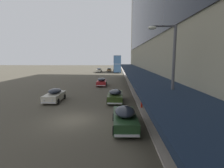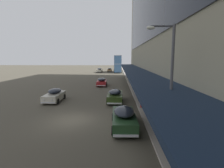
# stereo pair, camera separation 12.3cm
# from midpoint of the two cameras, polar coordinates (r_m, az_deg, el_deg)

# --- Properties ---
(ground) EXTENTS (240.00, 240.00, 0.00)m
(ground) POSITION_cam_midpoint_polar(r_m,az_deg,el_deg) (15.57, -12.56, -11.47)
(ground) COLOR #4D483B
(sidewalk_kerb) EXTENTS (10.00, 180.00, 0.15)m
(sidewalk_kerb) POSITION_cam_midpoint_polar(r_m,az_deg,el_deg) (16.72, 27.85, -10.60)
(sidewalk_kerb) COLOR #B1A69B
(sidewalk_kerb) RESTS_ON ground
(transit_bus_kerbside_front) EXTENTS (2.98, 9.97, 6.31)m
(transit_bus_kerbside_front) POSITION_cam_midpoint_polar(r_m,az_deg,el_deg) (65.75, 1.86, 6.78)
(transit_bus_kerbside_front) COLOR #3F6594
(transit_bus_kerbside_front) RESTS_ON ground
(sedan_second_mid) EXTENTS (1.92, 4.50, 1.54)m
(sedan_second_mid) POSITION_cam_midpoint_polar(r_m,az_deg,el_deg) (21.11, 1.15, -3.84)
(sedan_second_mid) COLOR #2C4018
(sedan_second_mid) RESTS_ON ground
(sedan_trailing_mid) EXTENTS (2.07, 4.85, 1.60)m
(sedan_trailing_mid) POSITION_cam_midpoint_polar(r_m,az_deg,el_deg) (66.32, -4.08, 4.52)
(sedan_trailing_mid) COLOR beige
(sedan_trailing_mid) RESTS_ON ground
(sedan_oncoming_front) EXTENTS (1.91, 4.72, 1.67)m
(sedan_oncoming_front) POSITION_cam_midpoint_polar(r_m,az_deg,el_deg) (13.47, 4.19, -10.81)
(sedan_oncoming_front) COLOR #214022
(sedan_oncoming_front) RESTS_ON ground
(sedan_far_back) EXTENTS (1.88, 4.35, 1.56)m
(sedan_far_back) POSITION_cam_midpoint_polar(r_m,az_deg,el_deg) (22.56, -18.11, -3.46)
(sedan_far_back) COLOR beige
(sedan_far_back) RESTS_ON ground
(sedan_lead_mid) EXTENTS (1.99, 4.62, 1.55)m
(sedan_lead_mid) POSITION_cam_midpoint_polar(r_m,az_deg,el_deg) (33.55, -3.25, 0.71)
(sedan_lead_mid) COLOR #A31F23
(sedan_lead_mid) RESTS_ON ground
(sedan_second_near) EXTENTS (1.95, 4.92, 1.45)m
(sedan_second_near) POSITION_cam_midpoint_polar(r_m,az_deg,el_deg) (69.69, -0.71, 4.68)
(sedan_second_near) COLOR olive
(sedan_second_near) RESTS_ON ground
(pedestrian_at_kerb) EXTENTS (0.57, 0.39, 1.86)m
(pedestrian_at_kerb) POSITION_cam_midpoint_polar(r_m,az_deg,el_deg) (22.05, 10.30, -2.35)
(pedestrian_at_kerb) COLOR #2A2633
(pedestrian_at_kerb) RESTS_ON sidewalk_kerb
(street_lamp) EXTENTS (1.50, 0.28, 6.84)m
(street_lamp) POSITION_cam_midpoint_polar(r_m,az_deg,el_deg) (9.93, 18.26, 1.61)
(street_lamp) COLOR #4C4C51
(street_lamp) RESTS_ON sidewalk_kerb
(fire_hydrant) EXTENTS (0.20, 0.40, 0.70)m
(fire_hydrant) POSITION_cam_midpoint_polar(r_m,az_deg,el_deg) (18.57, 9.73, -6.54)
(fire_hydrant) COLOR red
(fire_hydrant) RESTS_ON sidewalk_kerb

